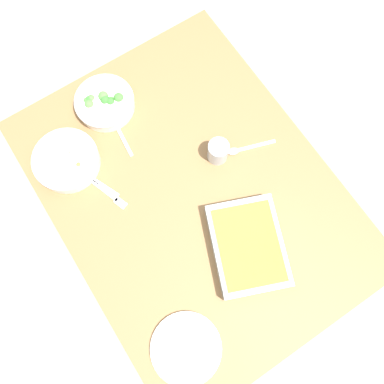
% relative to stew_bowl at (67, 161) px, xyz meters
% --- Properties ---
extents(ground_plane, '(6.00, 6.00, 0.00)m').
position_rel_stew_bowl_xyz_m(ground_plane, '(-0.32, -0.30, -0.77)').
color(ground_plane, '#9E9389').
extents(dining_table, '(1.20, 0.90, 0.74)m').
position_rel_stew_bowl_xyz_m(dining_table, '(-0.32, -0.30, -0.12)').
color(dining_table, olive).
rests_on(dining_table, ground_plane).
extents(stew_bowl, '(0.23, 0.23, 0.06)m').
position_rel_stew_bowl_xyz_m(stew_bowl, '(0.00, 0.00, 0.00)').
color(stew_bowl, white).
rests_on(stew_bowl, dining_table).
extents(broccoli_bowl, '(0.21, 0.21, 0.07)m').
position_rel_stew_bowl_xyz_m(broccoli_bowl, '(0.12, -0.22, -0.00)').
color(broccoli_bowl, white).
rests_on(broccoli_bowl, dining_table).
extents(baking_dish, '(0.36, 0.32, 0.06)m').
position_rel_stew_bowl_xyz_m(baking_dish, '(-0.58, -0.35, 0.00)').
color(baking_dish, silver).
rests_on(baking_dish, dining_table).
extents(drink_cup, '(0.07, 0.07, 0.08)m').
position_rel_stew_bowl_xyz_m(drink_cup, '(-0.26, -0.45, 0.01)').
color(drink_cup, '#B2BCC6').
rests_on(drink_cup, dining_table).
extents(side_plate, '(0.22, 0.22, 0.01)m').
position_rel_stew_bowl_xyz_m(side_plate, '(-0.73, -0.01, -0.03)').
color(side_plate, white).
rests_on(side_plate, dining_table).
extents(spoon_by_stew, '(0.17, 0.09, 0.01)m').
position_rel_stew_bowl_xyz_m(spoon_by_stew, '(-0.09, -0.04, -0.03)').
color(spoon_by_stew, silver).
rests_on(spoon_by_stew, dining_table).
extents(spoon_by_broccoli, '(0.18, 0.04, 0.01)m').
position_rel_stew_bowl_xyz_m(spoon_by_broccoli, '(0.02, -0.21, -0.03)').
color(spoon_by_broccoli, silver).
rests_on(spoon_by_broccoli, dining_table).
extents(spoon_spare, '(0.07, 0.17, 0.01)m').
position_rel_stew_bowl_xyz_m(spoon_spare, '(-0.29, -0.55, -0.03)').
color(spoon_spare, silver).
rests_on(spoon_spare, dining_table).
extents(fork_on_table, '(0.17, 0.08, 0.01)m').
position_rel_stew_bowl_xyz_m(fork_on_table, '(-0.17, -0.06, -0.03)').
color(fork_on_table, silver).
rests_on(fork_on_table, dining_table).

